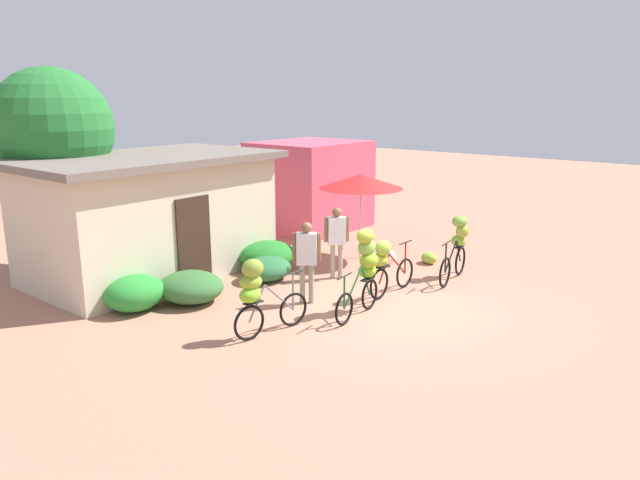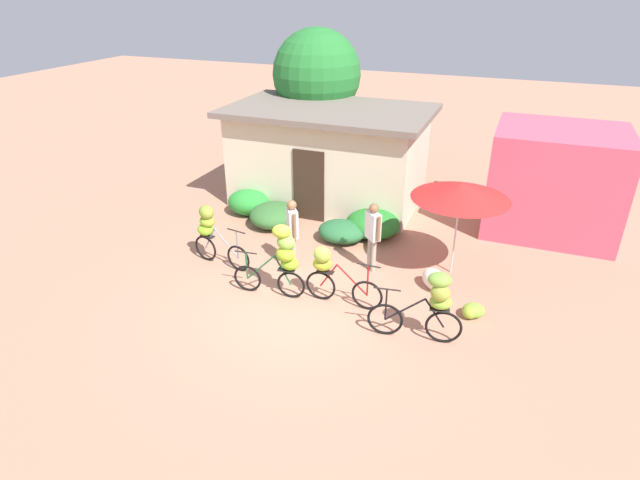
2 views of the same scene
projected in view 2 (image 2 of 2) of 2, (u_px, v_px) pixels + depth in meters
ground_plane at (301, 305)px, 10.83m from camera, size 60.00×60.00×0.00m
building_low at (329, 155)px, 15.32m from camera, size 5.78×3.57×2.80m
shop_pink at (554, 181)px, 13.56m from camera, size 3.20×2.80×2.72m
tree_behind_building at (317, 74)px, 16.42m from camera, size 2.79×2.79×4.77m
hedge_bush_front_left at (249, 202)px, 14.85m from camera, size 1.23×1.00×0.71m
hedge_bush_front_right at (274, 215)px, 14.16m from camera, size 1.30×1.37×0.62m
hedge_bush_mid at (342, 231)px, 13.35m from camera, size 1.22×1.02×0.53m
hedge_bush_by_door at (373, 224)px, 13.59m from camera, size 1.42×1.33×0.68m
market_umbrella at (461, 191)px, 11.14m from camera, size 2.13×2.13×2.18m
bicycle_leftmost at (211, 230)px, 12.10m from camera, size 1.61×0.48×1.43m
bicycle_near_pile at (282, 255)px, 10.70m from camera, size 1.60×0.46×1.66m
bicycle_center_loaded at (331, 271)px, 10.62m from camera, size 1.67×0.41×1.27m
bicycle_by_shop at (431, 301)px, 9.39m from camera, size 1.75×0.44×1.45m
banana_pile_on_ground at (472, 311)px, 10.38m from camera, size 0.56×0.53×0.29m
produce_sack at (434, 279)px, 11.32m from camera, size 0.80×0.81×0.44m
person_vendor at (292, 227)px, 11.78m from camera, size 0.40×0.48×1.69m
person_bystander at (373, 230)px, 11.69m from camera, size 0.44×0.43×1.66m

